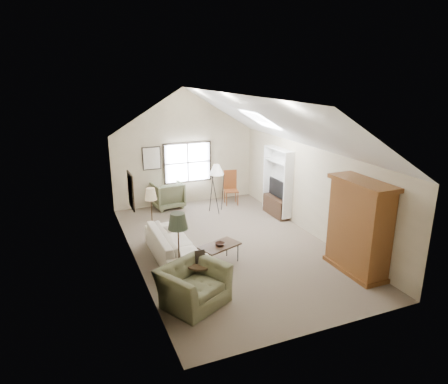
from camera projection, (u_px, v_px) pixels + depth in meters
name	position (u px, v px, depth m)	size (l,w,h in m)	color
room_shell	(230.00, 126.00, 9.80)	(5.01, 8.01, 4.00)	#6D5F4D
window	(188.00, 163.00, 13.85)	(1.72, 0.08, 1.42)	black
skylight	(260.00, 119.00, 11.07)	(0.80, 1.20, 0.52)	white
wall_art	(142.00, 174.00, 11.26)	(1.97, 3.71, 0.88)	black
armoire	(359.00, 227.00, 9.09)	(0.60, 1.50, 2.20)	brown
tv_alcove	(278.00, 181.00, 12.67)	(0.32, 1.30, 2.10)	white
media_console	(276.00, 206.00, 12.91)	(0.34, 1.18, 0.60)	#382316
tv_panel	(277.00, 188.00, 12.73)	(0.05, 0.90, 0.55)	black
sofa	(175.00, 245.00, 9.89)	(2.53, 0.99, 0.74)	beige
armchair_near	(193.00, 285.00, 7.98)	(1.24, 1.08, 0.81)	#646547
armchair_far	(167.00, 195.00, 13.61)	(0.97, 1.00, 0.91)	#666949
coffee_table	(220.00, 254.00, 9.68)	(0.97, 0.54, 0.50)	#341F15
bowl	(220.00, 244.00, 9.59)	(0.23, 0.23, 0.06)	#331D15
side_table	(200.00, 276.00, 8.52)	(0.63, 0.63, 0.63)	#382617
side_chair	(231.00, 188.00, 13.91)	(0.46, 0.46, 1.19)	brown
tripod_lamp	(217.00, 188.00, 13.05)	(0.48, 0.48, 1.65)	white
dark_lamp	(179.00, 251.00, 8.39)	(0.42, 0.42, 1.76)	#282E21
tan_lamp	(152.00, 215.00, 10.71)	(0.32, 0.32, 1.59)	tan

